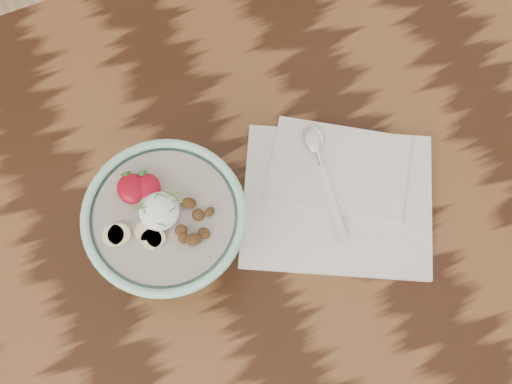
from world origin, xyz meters
TOP-DOWN VIEW (x-y plane):
  - table at (0.00, 0.00)cm, footprint 160.00×90.00cm
  - breakfast_bowl at (-7.44, 1.68)cm, footprint 20.23×20.23cm
  - napkin at (15.77, -0.91)cm, footprint 32.25×30.01cm
  - spoon at (15.34, 5.10)cm, footprint 4.41×17.46cm

SIDE VIEW (x-z plane):
  - table at x=0.00cm, z-range 28.20..103.20cm
  - napkin at x=15.77cm, z-range 74.87..76.45cm
  - spoon at x=15.34cm, z-range 76.51..77.42cm
  - breakfast_bowl at x=-7.44cm, z-range 75.19..88.41cm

